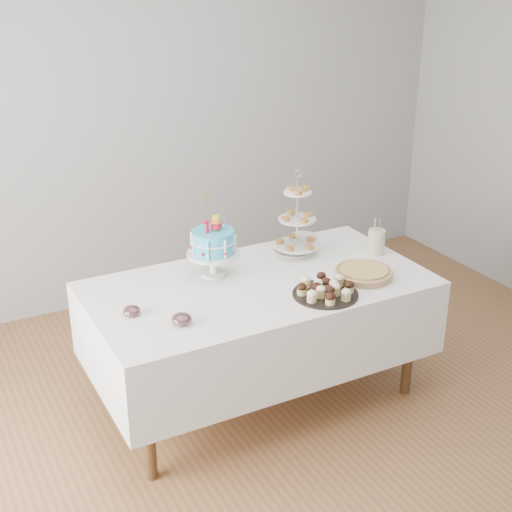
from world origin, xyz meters
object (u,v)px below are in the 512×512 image
tiered_stand (297,220)px  jam_bowl_a (182,319)px  birthday_cake (214,255)px  pie (364,273)px  pastry_plate (294,248)px  cupcake_tray (326,289)px  utensil_pitcher (376,241)px  jam_bowl_b (132,311)px  table (259,318)px  plate_stack (303,241)px

tiered_stand → jam_bowl_a: 1.11m
birthday_cake → jam_bowl_a: (-0.39, -0.46, -0.10)m
pie → pastry_plate: pie is taller
cupcake_tray → utensil_pitcher: (0.60, 0.35, 0.04)m
pie → utensil_pitcher: 0.38m
birthday_cake → cupcake_tray: 0.68m
pastry_plate → jam_bowl_a: size_ratio=2.49×
tiered_stand → jam_bowl_b: (-1.16, -0.30, -0.20)m
birthday_cake → cupcake_tray: (0.42, -0.52, -0.09)m
birthday_cake → pastry_plate: (0.59, 0.09, -0.11)m
tiered_stand → table: bearing=-147.5°
cupcake_tray → jam_bowl_b: size_ratio=3.94×
birthday_cake → jam_bowl_b: size_ratio=5.15×
table → birthday_cake: 0.45m
plate_stack → jam_bowl_a: plate_stack is taller
plate_stack → pastry_plate: 0.10m
table → tiered_stand: tiered_stand is taller
cupcake_tray → plate_stack: 0.70m
plate_stack → jam_bowl_b: (-1.26, -0.38, -0.01)m
jam_bowl_b → plate_stack: bearing=16.8°
cupcake_tray → utensil_pitcher: 0.69m
pie → jam_bowl_b: (-1.32, 0.18, -0.00)m
table → jam_bowl_b: jam_bowl_b is taller
birthday_cake → utensil_pitcher: bearing=-16.8°
jam_bowl_b → utensil_pitcher: bearing=2.7°
pie → pastry_plate: size_ratio=1.30×
tiered_stand → utensil_pitcher: 0.51m
tiered_stand → jam_bowl_a: size_ratio=5.24×
cupcake_tray → table: bearing=128.1°
pie → plate_stack: bearing=96.0°
tiered_stand → utensil_pitcher: (0.44, -0.22, -0.14)m
tiered_stand → jam_bowl_a: bearing=-152.6°
cupcake_tray → jam_bowl_a: (-0.82, 0.06, -0.01)m
cupcake_tray → jam_bowl_b: (-1.00, 0.27, -0.01)m
utensil_pitcher → pie: bearing=-159.8°
birthday_cake → cupcake_tray: bearing=-57.9°
birthday_cake → pastry_plate: birthday_cake is taller
pie → plate_stack: (-0.06, 0.56, 0.00)m
birthday_cake → plate_stack: birthday_cake is taller
jam_bowl_b → birthday_cake: bearing=23.3°
pastry_plate → jam_bowl_b: jam_bowl_b is taller
tiered_stand → plate_stack: (0.10, 0.09, -0.19)m
utensil_pitcher → table: bearing=160.0°
pie → utensil_pitcher: size_ratio=1.44×
birthday_cake → plate_stack: bearing=3.8°
table → pie: 0.66m
table → utensil_pitcher: 0.90m
table → plate_stack: 0.66m
pie → birthday_cake: bearing=149.9°
jam_bowl_b → jam_bowl_a: bearing=-47.7°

